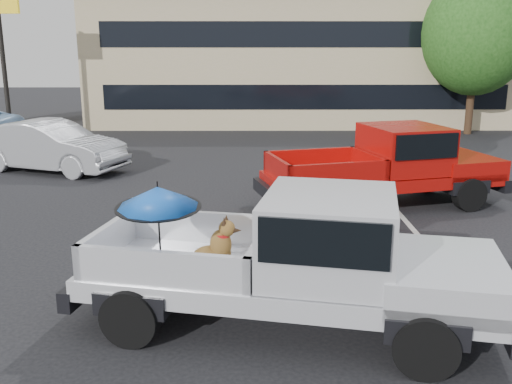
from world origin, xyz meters
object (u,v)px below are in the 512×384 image
at_px(silver_pickup, 310,255).
at_px(silver_sedan, 51,146).
at_px(tree_right, 476,34).
at_px(tree_back, 368,33).
at_px(red_pickup, 397,162).

relative_size(silver_pickup, silver_sedan, 1.28).
distance_m(silver_pickup, silver_sedan, 12.18).
xyz_separation_m(tree_right, silver_sedan, (-15.48, -7.54, -3.44)).
bearing_deg(tree_back, red_pickup, -98.58).
height_order(silver_pickup, red_pickup, silver_pickup).
height_order(tree_right, silver_sedan, tree_right).
relative_size(tree_back, silver_pickup, 1.19).
xyz_separation_m(tree_right, red_pickup, (-5.93, -11.40, -3.17)).
bearing_deg(tree_back, silver_pickup, -102.33).
relative_size(tree_right, tree_back, 0.95).
xyz_separation_m(tree_back, red_pickup, (-2.93, -19.40, -3.37)).
distance_m(tree_right, silver_pickup, 19.82).
distance_m(tree_right, silver_sedan, 17.56).
xyz_separation_m(silver_pickup, red_pickup, (2.66, 6.19, -0.01)).
xyz_separation_m(red_pickup, silver_sedan, (-9.55, 3.85, -0.27)).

